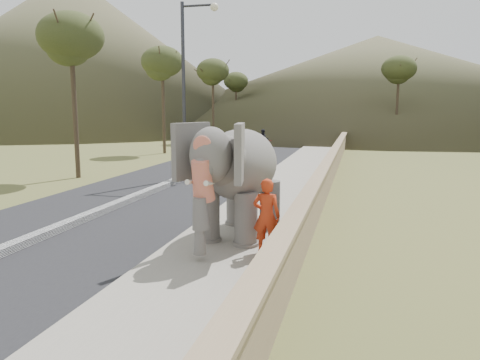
{
  "coord_description": "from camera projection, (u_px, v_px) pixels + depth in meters",
  "views": [
    {
      "loc": [
        2.89,
        -6.96,
        3.44
      ],
      "look_at": [
        0.2,
        3.58,
        1.7
      ],
      "focal_mm": 35.0,
      "sensor_mm": 36.0,
      "label": 1
    }
  ],
  "objects": [
    {
      "name": "hill_left",
      "position": [
        74.0,
        53.0,
        68.08
      ],
      "size": [
        60.0,
        60.0,
        22.0
      ],
      "primitive_type": "cone",
      "color": "brown",
      "rests_on": "ground"
    },
    {
      "name": "signboard",
      "position": [
        189.0,
        146.0,
        20.9
      ],
      "size": [
        0.6,
        0.08,
        2.4
      ],
      "color": "#2D2D33",
      "rests_on": "ground"
    },
    {
      "name": "motorcyclist",
      "position": [
        266.0,
        144.0,
        33.83
      ],
      "size": [
        1.24,
        1.98,
        1.75
      ],
      "color": "maroon",
      "rests_on": "ground"
    },
    {
      "name": "walkway",
      "position": [
        277.0,
        196.0,
        17.46
      ],
      "size": [
        3.0,
        120.0,
        0.15
      ],
      "primitive_type": "cube",
      "color": "#9E9687",
      "rests_on": "ground"
    },
    {
      "name": "hill_far",
      "position": [
        376.0,
        82.0,
        72.54
      ],
      "size": [
        80.0,
        80.0,
        14.0
      ],
      "primitive_type": "cone",
      "color": "brown",
      "rests_on": "ground"
    },
    {
      "name": "ground",
      "position": [
        176.0,
        311.0,
        7.91
      ],
      "size": [
        160.0,
        160.0,
        0.0
      ],
      "primitive_type": "plane",
      "color": "olive",
      "rests_on": "ground"
    },
    {
      "name": "lamppost",
      "position": [
        190.0,
        73.0,
        21.2
      ],
      "size": [
        1.76,
        0.36,
        8.0
      ],
      "color": "#2D2D32",
      "rests_on": "ground"
    },
    {
      "name": "parapet",
      "position": [
        322.0,
        186.0,
        16.98
      ],
      "size": [
        0.3,
        120.0,
        1.1
      ],
      "primitive_type": "cube",
      "color": "tan",
      "rests_on": "ground"
    },
    {
      "name": "trees",
      "position": [
        344.0,
        101.0,
        34.1
      ],
      "size": [
        47.55,
        44.83,
        8.01
      ],
      "color": "#473828",
      "rests_on": "ground"
    },
    {
      "name": "median",
      "position": [
        154.0,
        190.0,
        18.68
      ],
      "size": [
        0.35,
        120.0,
        0.22
      ],
      "primitive_type": "cube",
      "color": "black",
      "rests_on": "ground"
    },
    {
      "name": "elephant_and_man",
      "position": [
        241.0,
        180.0,
        11.88
      ],
      "size": [
        2.5,
        4.17,
        2.86
      ],
      "color": "slate",
      "rests_on": "ground"
    },
    {
      "name": "road",
      "position": [
        154.0,
        192.0,
        18.69
      ],
      "size": [
        7.0,
        120.0,
        0.03
      ],
      "primitive_type": "cube",
      "color": "black",
      "rests_on": "ground"
    }
  ]
}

